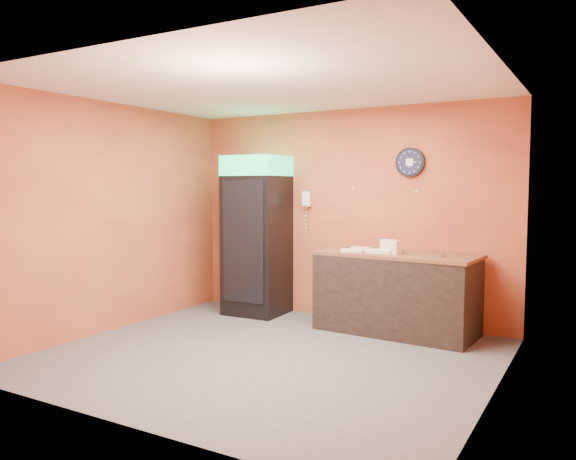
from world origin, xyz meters
The scene contains 15 objects.
floor centered at (0.00, 0.00, 0.00)m, with size 4.50×4.50×0.00m, color #47474C.
back_wall centered at (0.00, 2.00, 1.40)m, with size 4.50×0.02×2.80m, color #BD6435.
left_wall centered at (-2.25, 0.00, 1.40)m, with size 0.02×4.00×2.80m, color #BD6435.
right_wall centered at (2.25, 0.00, 1.40)m, with size 0.02×4.00×2.80m, color #BD6435.
ceiling centered at (0.00, 0.00, 2.80)m, with size 4.50×4.00×0.02m, color white.
beverage_cooler centered at (-1.19, 1.60, 1.07)m, with size 0.80×0.81×2.20m.
prep_counter centered at (0.85, 1.58, 0.47)m, with size 1.87×0.83×0.94m, color black.
wall_clock centered at (0.87, 1.97, 2.08)m, with size 0.37×0.06×0.37m.
wall_phone centered at (-0.58, 1.95, 1.60)m, with size 0.11×0.10×0.21m.
butcher_paper centered at (0.85, 1.58, 0.96)m, with size 1.93×0.84×0.04m, color brown.
sub_roll_stack centered at (0.81, 1.47, 1.06)m, with size 0.28×0.19×0.17m.
wrapped_sandwich_left centered at (0.33, 1.39, 0.99)m, with size 0.25×0.10×0.04m, color white.
wrapped_sandwich_mid centered at (0.68, 1.44, 1.00)m, with size 0.30×0.12×0.04m, color white.
wrapped_sandwich_right centered at (0.35, 1.66, 0.99)m, with size 0.25×0.10×0.04m, color white.
kitchen_tool centered at (0.71, 1.76, 1.01)m, with size 0.07×0.07×0.07m, color silver.
Camera 1 is at (3.05, -4.91, 1.78)m, focal length 35.00 mm.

